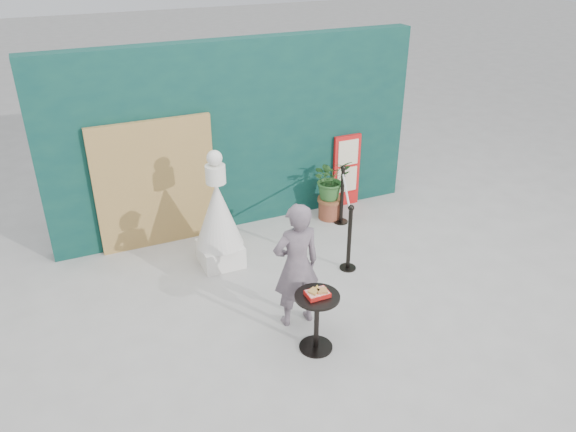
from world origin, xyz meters
name	(u,v)px	position (x,y,z in m)	size (l,w,h in m)	color
ground	(327,327)	(0.00, 0.00, 0.00)	(60.00, 60.00, 0.00)	#ADAAA5
back_wall	(238,136)	(0.00, 3.15, 1.50)	(6.00, 0.30, 3.00)	#0B3230
bamboo_fence	(156,185)	(-1.40, 2.94, 1.00)	(1.80, 0.08, 2.00)	tan
woman	(296,265)	(-0.30, 0.29, 0.83)	(0.60, 0.40, 1.65)	slate
menu_board	(346,171)	(1.90, 2.95, 0.65)	(0.50, 0.07, 1.30)	red
statue	(218,220)	(-0.74, 1.99, 0.73)	(0.69, 0.69, 1.78)	white
cafe_table	(317,314)	(-0.30, -0.28, 0.50)	(0.52, 0.52, 0.75)	black
food_basket	(317,293)	(-0.29, -0.27, 0.79)	(0.26, 0.19, 0.11)	red
planter	(331,184)	(1.41, 2.61, 0.63)	(0.63, 0.55, 1.08)	brown
stanchion_barrier	(345,216)	(1.21, 1.73, 0.49)	(0.84, 1.54, 1.03)	black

